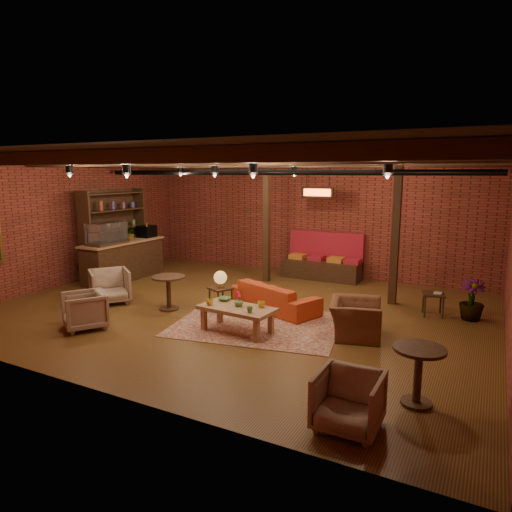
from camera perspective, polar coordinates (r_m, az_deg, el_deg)
The scene contains 27 objects.
floor at distance 9.69m, azimuth -2.42°, elevation -6.71°, with size 10.00×10.00×0.00m, color #3F280F.
ceiling at distance 9.27m, azimuth -2.57°, elevation 12.55°, with size 10.00×8.00×0.02m, color black.
wall_back at distance 12.94m, azimuth 6.51°, elevation 4.79°, with size 10.00×0.02×3.20m, color maroon.
wall_front at distance 6.28m, azimuth -21.24°, elevation -1.79°, with size 10.00×0.02×3.20m, color maroon.
wall_left at distance 12.62m, azimuth -22.55°, elevation 3.92°, with size 0.02×8.00×3.20m, color maroon.
ceiling_beams at distance 9.27m, azimuth -2.57°, elevation 11.81°, with size 9.80×6.40×0.22m, color black, non-canonical shape.
ceiling_pipe at distance 10.68m, azimuth 1.86°, elevation 10.39°, with size 0.12×0.12×9.60m, color black.
post_left at distance 11.90m, azimuth 1.34°, elevation 4.37°, with size 0.16×0.16×3.20m, color black.
post_right at distance 10.25m, azimuth 17.07°, elevation 2.94°, with size 0.16×0.16×3.20m, color black.
service_counter at distance 12.74m, azimuth -16.26°, elevation 0.72°, with size 0.80×2.50×1.60m, color black, non-canonical shape.
plant_counter at distance 12.75m, azimuth -15.41°, elevation 2.68°, with size 0.35×0.39×0.30m, color #337F33.
shelving_hutch at distance 13.03m, azimuth -17.31°, elevation 2.65°, with size 0.52×2.00×2.40m, color black, non-canonical shape.
banquette at distance 12.47m, azimuth 8.22°, elevation -0.57°, with size 2.10×0.70×1.00m, color #A81C2E, non-canonical shape.
service_sign at distance 11.83m, azimuth 7.71°, elevation 7.88°, with size 0.86×0.06×0.30m, color #FF5219.
ceiling_spotlights at distance 9.26m, azimuth -2.55°, elevation 10.45°, with size 6.40×4.40×0.28m, color black, non-canonical shape.
rug at distance 8.77m, azimuth 0.14°, elevation -8.53°, with size 3.06×2.34×0.01m, color maroon.
sofa at distance 9.59m, azimuth 2.38°, elevation -5.09°, with size 2.00×0.78×0.58m, color #AE3718.
coffee_table at distance 8.28m, azimuth -2.44°, elevation -6.70°, with size 1.42×0.79×0.72m.
side_table_lamp at distance 9.44m, azimuth -4.47°, elevation -3.09°, with size 0.54×0.54×0.86m.
round_table_left at distance 9.74m, azimuth -10.88°, elevation -3.83°, with size 0.69×0.69×0.72m.
armchair_a at distance 10.58m, azimuth -17.82°, elevation -3.42°, with size 0.81×0.76×0.83m, color beige.
armchair_b at distance 9.03m, azimuth -20.64°, elevation -6.18°, with size 0.73×0.68×0.75m, color beige.
armchair_right at distance 8.23m, azimuth 12.34°, elevation -6.92°, with size 0.99×0.64×0.87m, color brown.
side_table_book at distance 9.84m, azimuth 21.30°, elevation -4.55°, with size 0.51×0.51×0.49m.
round_table_right at distance 6.10m, azimuth 19.64°, elevation -12.90°, with size 0.64×0.64×0.75m.
armchair_far at distance 5.43m, azimuth 11.47°, elevation -17.07°, with size 0.71×0.66×0.73m, color beige.
plant_tall at distance 9.70m, azimuth 25.74°, elevation -0.39°, with size 1.35×1.35×2.42m, color #4C7F4C.
Camera 1 is at (4.68, -8.00, 2.85)m, focal length 32.00 mm.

